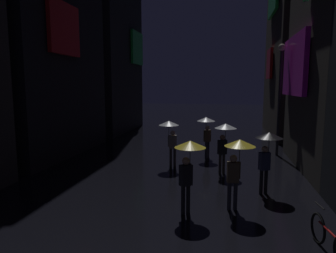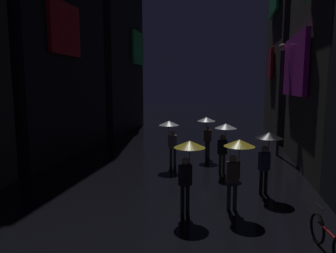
% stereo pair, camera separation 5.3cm
% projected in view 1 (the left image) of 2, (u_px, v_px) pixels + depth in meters
% --- Properties ---
extents(building_left_far, '(4.25, 7.54, 20.63)m').
position_uv_depth(building_left_far, '(104.00, 1.00, 23.70)').
color(building_left_far, '#232328').
rests_on(building_left_far, ground).
extents(pedestrian_far_right_clear, '(0.90, 0.90, 2.12)m').
position_uv_depth(pedestrian_far_right_clear, '(206.00, 126.00, 15.05)').
color(pedestrian_far_right_clear, '#2D2D38').
rests_on(pedestrian_far_right_clear, ground).
extents(pedestrian_foreground_right_yellow, '(0.90, 0.90, 2.12)m').
position_uv_depth(pedestrian_foreground_right_yellow, '(189.00, 157.00, 8.52)').
color(pedestrian_foreground_right_yellow, black).
rests_on(pedestrian_foreground_right_yellow, ground).
extents(pedestrian_foreground_left_black, '(0.90, 0.90, 2.12)m').
position_uv_depth(pedestrian_foreground_left_black, '(268.00, 146.00, 10.08)').
color(pedestrian_foreground_left_black, black).
rests_on(pedestrian_foreground_left_black, ground).
extents(pedestrian_midstreet_left_clear, '(0.90, 0.90, 2.12)m').
position_uv_depth(pedestrian_midstreet_left_clear, '(170.00, 131.00, 13.46)').
color(pedestrian_midstreet_left_clear, '#38332D').
rests_on(pedestrian_midstreet_left_clear, ground).
extents(pedestrian_midstreet_centre_clear, '(0.90, 0.90, 2.12)m').
position_uv_depth(pedestrian_midstreet_centre_clear, '(225.00, 134.00, 12.42)').
color(pedestrian_midstreet_centre_clear, '#38332D').
rests_on(pedestrian_midstreet_centre_clear, ground).
extents(pedestrian_near_crossing_yellow, '(0.90, 0.90, 2.12)m').
position_uv_depth(pedestrian_near_crossing_yellow, '(238.00, 155.00, 8.74)').
color(pedestrian_near_crossing_yellow, '#2D2D38').
rests_on(pedestrian_near_crossing_yellow, ground).
extents(bicycle_parked_at_storefront, '(0.33, 1.81, 0.96)m').
position_uv_depth(bicycle_parked_at_storefront, '(330.00, 239.00, 6.45)').
color(bicycle_parked_at_storefront, black).
rests_on(bicycle_parked_at_storefront, ground).
extents(streetlamp_right_far, '(0.36, 0.36, 5.80)m').
position_uv_depth(streetlamp_right_far, '(280.00, 87.00, 15.51)').
color(streetlamp_right_far, '#2D2D33').
rests_on(streetlamp_right_far, ground).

